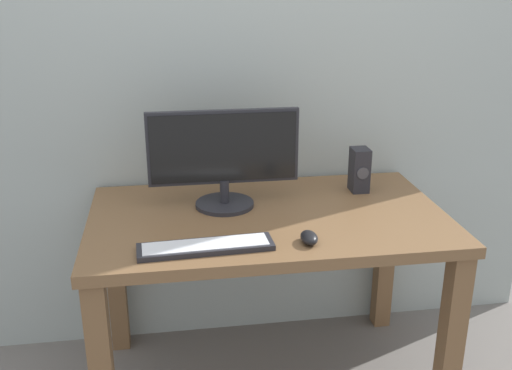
# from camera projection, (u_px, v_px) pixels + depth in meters

# --- Properties ---
(wall_back) EXTENTS (2.69, 0.04, 3.00)m
(wall_back) POSITION_uv_depth(u_px,v_px,m) (251.00, 4.00, 2.41)
(wall_back) COLOR #9EA8A3
(wall_back) RESTS_ON ground_plane
(desk) EXTENTS (1.35, 0.79, 0.76)m
(desk) POSITION_uv_depth(u_px,v_px,m) (268.00, 243.00, 2.30)
(desk) COLOR brown
(desk) RESTS_ON ground_plane
(monitor) EXTENTS (0.58, 0.23, 0.38)m
(monitor) POSITION_uv_depth(u_px,v_px,m) (224.00, 156.00, 2.27)
(monitor) COLOR #232328
(monitor) RESTS_ON desk
(keyboard_primary) EXTENTS (0.46, 0.14, 0.02)m
(keyboard_primary) POSITION_uv_depth(u_px,v_px,m) (206.00, 247.00, 1.97)
(keyboard_primary) COLOR #232328
(keyboard_primary) RESTS_ON desk
(mouse) EXTENTS (0.06, 0.09, 0.04)m
(mouse) POSITION_uv_depth(u_px,v_px,m) (309.00, 238.00, 2.02)
(mouse) COLOR black
(mouse) RESTS_ON desk
(speaker_right) EXTENTS (0.07, 0.09, 0.18)m
(speaker_right) POSITION_uv_depth(u_px,v_px,m) (359.00, 170.00, 2.46)
(speaker_right) COLOR #232328
(speaker_right) RESTS_ON desk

